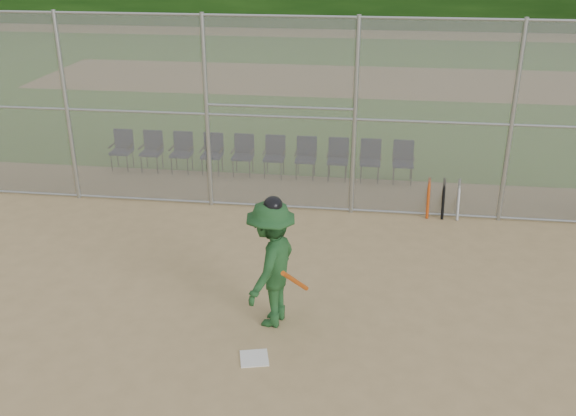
# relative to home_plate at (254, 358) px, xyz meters

# --- Properties ---
(ground) EXTENTS (100.00, 100.00, 0.00)m
(ground) POSITION_rel_home_plate_xyz_m (0.10, 0.24, -0.01)
(ground) COLOR tan
(ground) RESTS_ON ground
(grass_strip) EXTENTS (100.00, 100.00, 0.00)m
(grass_strip) POSITION_rel_home_plate_xyz_m (0.10, 18.24, -0.00)
(grass_strip) COLOR #376A1F
(grass_strip) RESTS_ON ground
(dirt_patch_far) EXTENTS (24.00, 24.00, 0.00)m
(dirt_patch_far) POSITION_rel_home_plate_xyz_m (0.10, 18.24, 0.00)
(dirt_patch_far) COLOR tan
(dirt_patch_far) RESTS_ON ground
(backstop_fence) EXTENTS (16.09, 0.09, 4.00)m
(backstop_fence) POSITION_rel_home_plate_xyz_m (0.10, 5.24, 2.06)
(backstop_fence) COLOR gray
(backstop_fence) RESTS_ON ground
(home_plate) EXTENTS (0.46, 0.46, 0.02)m
(home_plate) POSITION_rel_home_plate_xyz_m (0.00, 0.00, 0.00)
(home_plate) COLOR silver
(home_plate) RESTS_ON ground
(batter_at_plate) EXTENTS (1.07, 1.43, 2.04)m
(batter_at_plate) POSITION_rel_home_plate_xyz_m (0.10, 0.95, 0.98)
(batter_at_plate) COLOR #1C4821
(batter_at_plate) RESTS_ON ground
(spare_bats) EXTENTS (0.66, 0.29, 0.84)m
(spare_bats) POSITION_rel_home_plate_xyz_m (2.96, 5.19, 0.41)
(spare_bats) COLOR #D84C14
(spare_bats) RESTS_ON ground
(chair_0) EXTENTS (0.54, 0.52, 0.96)m
(chair_0) POSITION_rel_home_plate_xyz_m (-4.61, 7.15, 0.47)
(chair_0) COLOR #0E1534
(chair_0) RESTS_ON ground
(chair_1) EXTENTS (0.54, 0.52, 0.96)m
(chair_1) POSITION_rel_home_plate_xyz_m (-3.85, 7.15, 0.47)
(chair_1) COLOR #0E1534
(chair_1) RESTS_ON ground
(chair_2) EXTENTS (0.54, 0.52, 0.96)m
(chair_2) POSITION_rel_home_plate_xyz_m (-3.10, 7.15, 0.47)
(chair_2) COLOR #0E1534
(chair_2) RESTS_ON ground
(chair_3) EXTENTS (0.54, 0.52, 0.96)m
(chair_3) POSITION_rel_home_plate_xyz_m (-2.34, 7.15, 0.47)
(chair_3) COLOR #0E1534
(chair_3) RESTS_ON ground
(chair_4) EXTENTS (0.54, 0.52, 0.96)m
(chair_4) POSITION_rel_home_plate_xyz_m (-1.58, 7.15, 0.47)
(chair_4) COLOR #0E1534
(chair_4) RESTS_ON ground
(chair_5) EXTENTS (0.54, 0.52, 0.96)m
(chair_5) POSITION_rel_home_plate_xyz_m (-0.82, 7.15, 0.47)
(chair_5) COLOR #0E1534
(chair_5) RESTS_ON ground
(chair_6) EXTENTS (0.54, 0.52, 0.96)m
(chair_6) POSITION_rel_home_plate_xyz_m (-0.06, 7.15, 0.47)
(chair_6) COLOR #0E1534
(chair_6) RESTS_ON ground
(chair_7) EXTENTS (0.54, 0.52, 0.96)m
(chair_7) POSITION_rel_home_plate_xyz_m (0.69, 7.15, 0.47)
(chair_7) COLOR #0E1534
(chair_7) RESTS_ON ground
(chair_8) EXTENTS (0.54, 0.52, 0.96)m
(chair_8) POSITION_rel_home_plate_xyz_m (1.45, 7.15, 0.47)
(chair_8) COLOR #0E1534
(chair_8) RESTS_ON ground
(chair_9) EXTENTS (0.54, 0.52, 0.96)m
(chair_9) POSITION_rel_home_plate_xyz_m (2.21, 7.15, 0.47)
(chair_9) COLOR #0E1534
(chair_9) RESTS_ON ground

